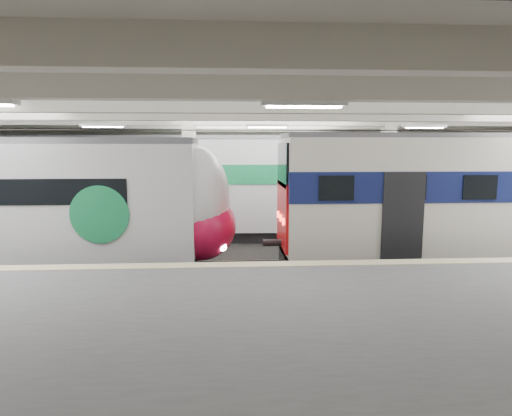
{
  "coord_description": "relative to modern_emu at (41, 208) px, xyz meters",
  "views": [
    {
      "loc": [
        -1.37,
        -14.1,
        4.13
      ],
      "look_at": [
        -0.48,
        1.0,
        2.0
      ],
      "focal_mm": 30.0,
      "sensor_mm": 36.0,
      "label": 1
    }
  ],
  "objects": [
    {
      "name": "older_rer",
      "position": [
        14.81,
        0.0,
        0.23
      ],
      "size": [
        14.02,
        3.09,
        4.6
      ],
      "color": "silver",
      "rests_on": "ground"
    },
    {
      "name": "station_hall",
      "position": [
        7.52,
        -1.74,
        1.06
      ],
      "size": [
        36.0,
        24.0,
        5.75
      ],
      "color": "black",
      "rests_on": "ground"
    },
    {
      "name": "far_train",
      "position": [
        2.94,
        5.5,
        0.23
      ],
      "size": [
        14.81,
        3.44,
        4.67
      ],
      "rotation": [
        0.0,
        0.0,
        -0.03
      ],
      "color": "silver",
      "rests_on": "ground"
    },
    {
      "name": "modern_emu",
      "position": [
        0.0,
        0.0,
        0.0
      ],
      "size": [
        13.77,
        2.84,
        4.44
      ],
      "color": "silver",
      "rests_on": "ground"
    }
  ]
}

